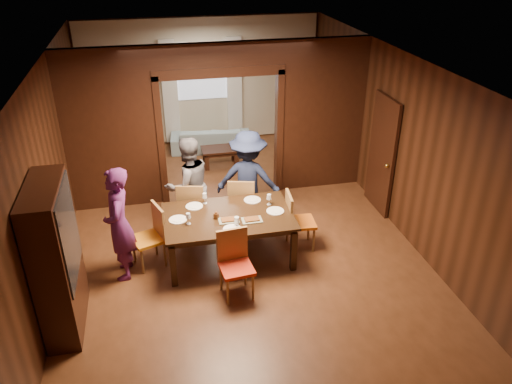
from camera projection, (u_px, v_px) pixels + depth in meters
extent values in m
plane|color=#502B16|center=(238.00, 238.00, 8.36)|extent=(9.00, 9.00, 0.00)
cube|color=silver|center=(234.00, 64.00, 7.00)|extent=(5.50, 9.00, 0.02)
cube|color=black|center=(202.00, 81.00, 11.57)|extent=(5.50, 0.02, 2.90)
cube|color=black|center=(48.00, 175.00, 7.17)|extent=(0.02, 9.00, 2.90)
cube|color=black|center=(401.00, 144.00, 8.20)|extent=(0.02, 9.00, 2.90)
cube|color=black|center=(114.00, 145.00, 8.82)|extent=(1.65, 0.15, 2.40)
cube|color=black|center=(321.00, 128.00, 9.54)|extent=(1.65, 0.15, 2.40)
cube|color=black|center=(218.00, 57.00, 8.50)|extent=(5.50, 0.15, 0.50)
cube|color=beige|center=(202.00, 81.00, 11.54)|extent=(5.40, 0.04, 2.85)
imported|color=#571D56|center=(119.00, 224.00, 7.10)|extent=(0.43, 0.64, 1.73)
imported|color=#57545C|center=(188.00, 185.00, 8.22)|extent=(0.99, 0.89, 1.68)
imported|color=#18203C|center=(248.00, 179.00, 8.39)|extent=(1.26, 0.99, 1.71)
imported|color=#91B0BE|center=(211.00, 139.00, 11.57)|extent=(1.89, 0.90, 0.53)
imported|color=black|center=(233.00, 211.00, 7.56)|extent=(0.31, 0.31, 0.07)
cube|color=black|center=(229.00, 236.00, 7.70)|extent=(1.94, 1.21, 0.76)
cube|color=black|center=(220.00, 157.00, 10.82)|extent=(0.80, 0.50, 0.40)
cube|color=black|center=(56.00, 259.00, 6.12)|extent=(0.40, 1.20, 2.00)
cube|color=black|center=(382.00, 155.00, 8.81)|extent=(0.06, 0.90, 2.10)
cube|color=silver|center=(201.00, 71.00, 11.40)|extent=(1.20, 0.03, 1.30)
cube|color=white|center=(170.00, 93.00, 11.43)|extent=(0.35, 0.06, 2.40)
cube|color=white|center=(234.00, 89.00, 11.72)|extent=(0.35, 0.06, 2.40)
cylinder|color=white|center=(178.00, 220.00, 7.40)|extent=(0.27, 0.27, 0.01)
cylinder|color=white|center=(194.00, 206.00, 7.76)|extent=(0.27, 0.27, 0.01)
cylinder|color=silver|center=(252.00, 200.00, 7.94)|extent=(0.27, 0.27, 0.01)
cylinder|color=white|center=(275.00, 211.00, 7.63)|extent=(0.27, 0.27, 0.01)
cylinder|color=white|center=(232.00, 229.00, 7.17)|extent=(0.27, 0.27, 0.01)
cube|color=slate|center=(229.00, 220.00, 7.37)|extent=(0.30, 0.20, 0.04)
cube|color=gray|center=(252.00, 220.00, 7.38)|extent=(0.30, 0.20, 0.04)
cylinder|color=silver|center=(237.00, 221.00, 7.23)|extent=(0.07, 0.07, 0.14)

